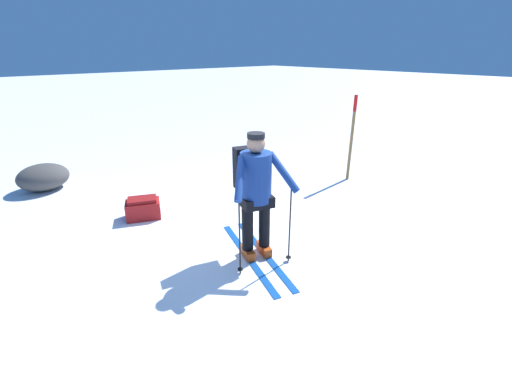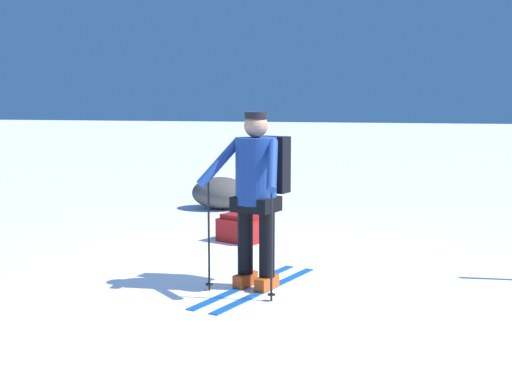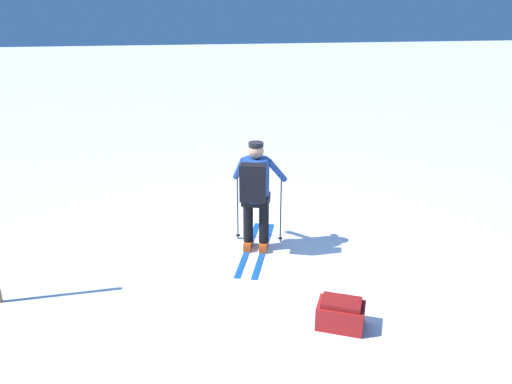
% 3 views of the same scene
% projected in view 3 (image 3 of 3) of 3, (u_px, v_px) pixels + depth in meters
% --- Properties ---
extents(ground_plane, '(80.00, 80.00, 0.00)m').
position_uv_depth(ground_plane, '(257.00, 265.00, 7.21)').
color(ground_plane, white).
extents(skier, '(0.99, 1.85, 1.69)m').
position_uv_depth(skier, '(256.00, 189.00, 7.30)').
color(skier, '#144C9E').
rests_on(skier, ground_plane).
extents(dropped_backpack, '(0.64, 0.55, 0.35)m').
position_uv_depth(dropped_backpack, '(341.00, 314.00, 5.80)').
color(dropped_backpack, maroon).
rests_on(dropped_backpack, ground_plane).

